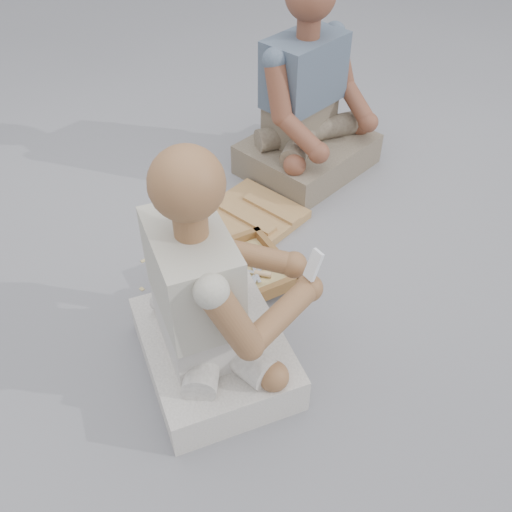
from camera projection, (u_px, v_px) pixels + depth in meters
ground at (285, 315)px, 2.26m from camera, size 60.00×60.00×0.00m
carved_panel at (236, 227)px, 2.64m from camera, size 0.71×0.57×0.04m
tool_tray at (232, 275)px, 2.35m from camera, size 0.47×0.39×0.06m
chisel_0 at (258, 253)px, 2.42m from camera, size 0.19×0.13×0.02m
chisel_1 at (236, 269)px, 2.36m from camera, size 0.20×0.12×0.02m
chisel_2 at (249, 256)px, 2.41m from camera, size 0.08×0.22×0.02m
chisel_3 at (258, 273)px, 2.33m from camera, size 0.16×0.17×0.02m
chisel_4 at (237, 302)px, 2.21m from camera, size 0.08×0.22×0.02m
chisel_5 at (243, 287)px, 2.28m from camera, size 0.11×0.21×0.02m
chisel_6 at (262, 259)px, 2.39m from camera, size 0.22×0.07×0.02m
chisel_7 at (233, 253)px, 2.42m from camera, size 0.07×0.22×0.02m
chisel_8 at (224, 263)px, 2.38m from camera, size 0.22×0.08×0.02m
chisel_9 at (270, 259)px, 2.40m from camera, size 0.21×0.11×0.02m
chisel_10 at (261, 264)px, 2.37m from camera, size 0.17×0.16×0.02m
wood_chip_0 at (143, 261)px, 2.50m from camera, size 0.02×0.02×0.00m
wood_chip_1 at (184, 257)px, 2.52m from camera, size 0.02×0.02×0.00m
wood_chip_2 at (274, 263)px, 2.48m from camera, size 0.02×0.02×0.00m
wood_chip_3 at (304, 282)px, 2.40m from camera, size 0.02×0.02×0.00m
wood_chip_4 at (290, 304)px, 2.31m from camera, size 0.02×0.02×0.00m
wood_chip_5 at (249, 269)px, 2.46m from camera, size 0.02×0.02×0.00m
wood_chip_6 at (247, 293)px, 2.35m from camera, size 0.02×0.02×0.00m
wood_chip_7 at (170, 338)px, 2.17m from camera, size 0.02×0.02×0.00m
wood_chip_8 at (142, 289)px, 2.37m from camera, size 0.02×0.02×0.00m
wood_chip_9 at (156, 291)px, 2.36m from camera, size 0.02×0.02×0.00m
wood_chip_10 at (236, 344)px, 2.15m from camera, size 0.02×0.02×0.00m
craftsman at (210, 307)px, 1.87m from camera, size 0.67×0.67×0.92m
companion at (308, 110)px, 2.83m from camera, size 0.73×0.64×0.99m
mobile_phone at (314, 265)px, 1.84m from camera, size 0.05×0.05×0.10m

